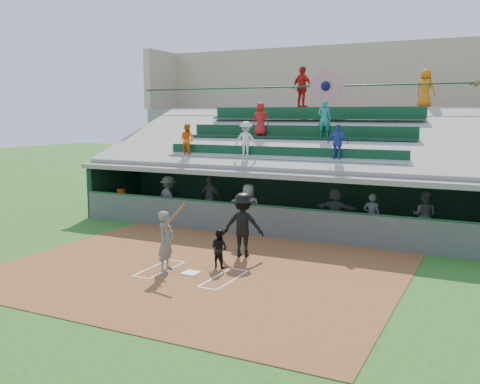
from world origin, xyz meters
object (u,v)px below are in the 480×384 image
at_px(home_plate, 191,273).
at_px(catcher, 219,248).
at_px(white_table, 122,206).
at_px(water_cooler, 121,193).
at_px(batter_at_plate, 166,241).

bearing_deg(home_plate, catcher, 66.14).
bearing_deg(white_table, water_cooler, 16.93).
distance_m(home_plate, water_cooler, 9.25).
xyz_separation_m(batter_at_plate, water_cooler, (-6.30, 5.97, 0.11)).
bearing_deg(catcher, batter_at_plate, 51.82).
bearing_deg(home_plate, water_cooler, 140.04).
height_order(catcher, white_table, catcher).
bearing_deg(catcher, home_plate, 78.12).
relative_size(home_plate, batter_at_plate, 0.22).
xyz_separation_m(batter_at_plate, white_table, (-6.32, 5.97, -0.46)).
distance_m(batter_at_plate, white_table, 8.71).
distance_m(home_plate, batter_at_plate, 1.13).
distance_m(home_plate, catcher, 1.12).
relative_size(batter_at_plate, white_table, 2.27).
relative_size(batter_at_plate, water_cooler, 5.19).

